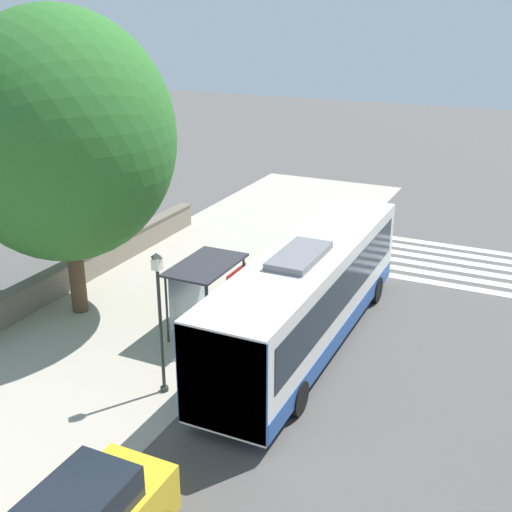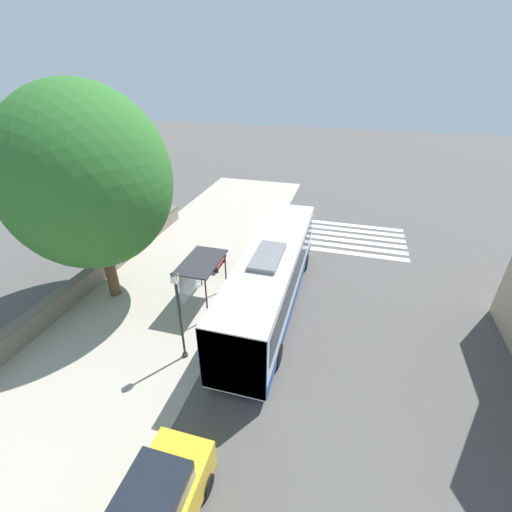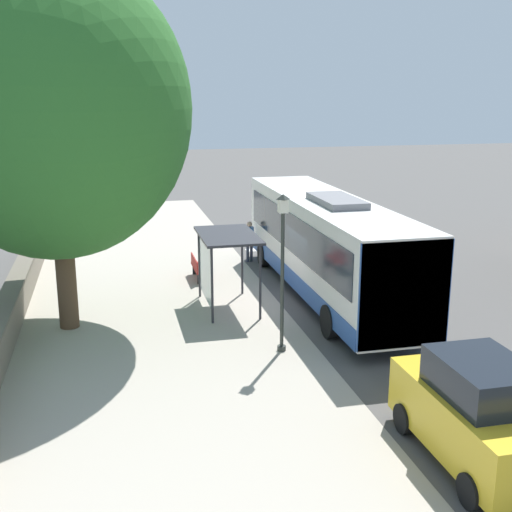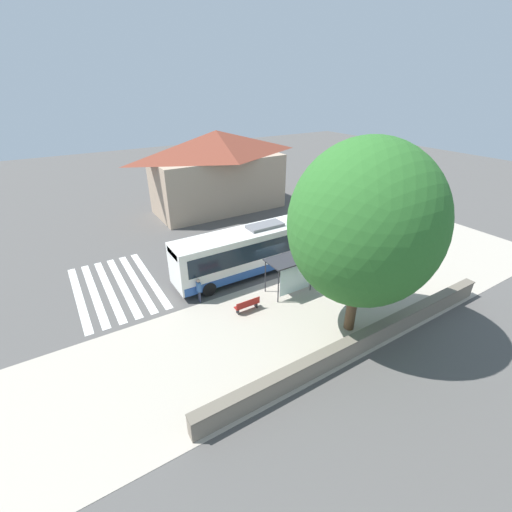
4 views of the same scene
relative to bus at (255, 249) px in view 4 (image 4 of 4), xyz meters
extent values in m
plane|color=#514F4C|center=(-1.79, -0.57, -1.89)|extent=(120.00, 120.00, 0.00)
cube|color=#ADA393|center=(-6.29, -0.57, -1.88)|extent=(9.00, 44.00, 0.02)
cube|color=silver|center=(3.21, 7.15, -1.89)|extent=(9.00, 0.50, 0.01)
cube|color=silver|center=(3.21, 8.10, -1.89)|extent=(9.00, 0.50, 0.01)
cube|color=silver|center=(3.21, 9.05, -1.89)|extent=(9.00, 0.50, 0.01)
cube|color=silver|center=(3.21, 10.00, -1.89)|extent=(9.00, 0.50, 0.01)
cube|color=silver|center=(3.21, 10.95, -1.89)|extent=(9.00, 0.50, 0.01)
cube|color=silver|center=(3.21, 11.90, -1.89)|extent=(9.00, 0.50, 0.01)
cube|color=slate|center=(-10.34, -0.57, -1.36)|extent=(0.50, 20.00, 1.07)
cube|color=#685F52|center=(-10.34, -0.57, -0.78)|extent=(0.60, 20.00, 0.08)
cube|color=tan|center=(14.24, -4.11, 1.02)|extent=(6.26, 13.64, 5.83)
pyramid|color=brown|center=(14.24, -4.11, 5.25)|extent=(6.86, 14.24, 2.62)
cube|color=silver|center=(0.00, 0.02, 0.05)|extent=(2.50, 12.33, 2.99)
cube|color=black|center=(0.00, 0.02, 0.44)|extent=(2.54, 11.34, 1.32)
cube|color=#264C93|center=(0.00, 0.02, -1.15)|extent=(2.54, 12.08, 0.60)
cube|color=#264C93|center=(0.00, -6.12, 0.05)|extent=(2.54, 0.06, 2.87)
cube|color=black|center=(0.00, 6.14, 1.25)|extent=(1.88, 0.08, 0.42)
cube|color=slate|center=(0.00, -0.91, 1.66)|extent=(1.25, 2.71, 0.22)
cylinder|color=black|center=(-1.17, 4.33, -1.39)|extent=(0.30, 1.00, 1.00)
cylinder|color=black|center=(1.17, 4.33, -1.39)|extent=(0.30, 1.00, 1.00)
cylinder|color=black|center=(-1.17, -3.80, -1.39)|extent=(0.30, 1.00, 1.00)
cylinder|color=black|center=(1.17, -3.80, -1.39)|extent=(0.30, 1.00, 1.00)
cylinder|color=#2D2D33|center=(-2.80, -1.87, -0.67)|extent=(0.08, 0.08, 2.44)
cylinder|color=#2D2D33|center=(-2.80, 0.86, -0.67)|extent=(0.08, 0.08, 2.44)
cylinder|color=#2D2D33|center=(-4.32, -1.87, -0.67)|extent=(0.08, 0.08, 2.44)
cylinder|color=#2D2D33|center=(-4.32, 0.86, -0.67)|extent=(0.08, 0.08, 2.44)
cube|color=#2D2D33|center=(-3.56, -0.50, 0.59)|extent=(1.82, 3.03, 0.08)
cube|color=silver|center=(-4.30, -0.50, -0.55)|extent=(0.03, 2.46, 1.95)
cylinder|color=#2D3347|center=(-1.65, 5.19, -1.48)|extent=(0.12, 0.12, 0.83)
cylinder|color=#2D3347|center=(-1.49, 5.19, -1.48)|extent=(0.12, 0.12, 0.83)
cube|color=#38609E|center=(-1.57, 5.19, -0.73)|extent=(0.34, 0.22, 0.67)
sphere|color=tan|center=(-1.57, 5.19, -0.27)|extent=(0.23, 0.23, 0.23)
cube|color=maroon|center=(-4.04, 3.05, -1.44)|extent=(0.40, 1.67, 0.06)
cube|color=maroon|center=(-4.21, 3.05, -1.21)|extent=(0.04, 1.67, 0.40)
cube|color=black|center=(-4.04, 2.38, -1.67)|extent=(0.32, 0.06, 0.45)
cube|color=black|center=(-4.04, 3.72, -1.67)|extent=(0.32, 0.06, 0.45)
cylinder|color=#2D332D|center=(-2.81, -4.47, -1.81)|extent=(0.24, 0.24, 0.16)
cylinder|color=#2D332D|center=(-2.81, -4.47, 0.07)|extent=(0.10, 0.10, 3.92)
cube|color=silver|center=(-2.81, -4.47, 2.20)|extent=(0.24, 0.24, 0.35)
pyramid|color=#2D332D|center=(-2.81, -4.47, 2.44)|extent=(0.28, 0.28, 0.14)
cylinder|color=brown|center=(-8.65, -1.19, 0.31)|extent=(0.59, 0.59, 4.41)
ellipsoid|color=#2D6B28|center=(-8.65, -1.19, 4.66)|extent=(7.81, 7.81, 8.59)
cube|color=gold|center=(-0.61, -10.59, -1.04)|extent=(1.79, 4.00, 1.16)
cube|color=black|center=(-0.61, -10.69, -0.11)|extent=(1.52, 2.08, 0.72)
cylinder|color=black|center=(-1.46, -9.29, -1.57)|extent=(0.22, 0.64, 0.64)
cylinder|color=black|center=(0.24, -9.29, -1.57)|extent=(0.22, 0.64, 0.64)
cylinder|color=black|center=(-1.46, -11.89, -1.57)|extent=(0.22, 0.64, 0.64)
cylinder|color=black|center=(0.24, -11.89, -1.57)|extent=(0.22, 0.64, 0.64)
camera|label=1|loc=(6.59, -18.08, 8.76)|focal=45.00mm
camera|label=2|loc=(3.12, -14.22, 9.37)|focal=24.00mm
camera|label=3|loc=(-7.29, -20.50, 5.13)|focal=45.00mm
camera|label=4|loc=(-19.36, 11.88, 11.10)|focal=24.00mm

